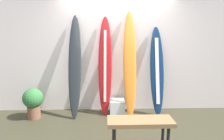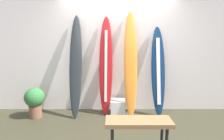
{
  "view_description": "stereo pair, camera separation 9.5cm",
  "coord_description": "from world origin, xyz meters",
  "px_view_note": "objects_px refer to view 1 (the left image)",
  "views": [
    {
      "loc": [
        -0.23,
        -2.75,
        1.58
      ],
      "look_at": [
        -0.12,
        0.95,
        0.96
      ],
      "focal_mm": 28.74,
      "sensor_mm": 36.0,
      "label": 1
    },
    {
      "loc": [
        -0.13,
        -2.75,
        1.58
      ],
      "look_at": [
        -0.12,
        0.95,
        0.96
      ],
      "focal_mm": 28.74,
      "sensor_mm": 36.0,
      "label": 2
    }
  ],
  "objects_px": {
    "potted_plant": "(33,101)",
    "bench": "(140,124)",
    "surfboard_charcoal": "(75,67)",
    "display_block_left": "(117,107)",
    "surfboard_crimson": "(105,67)",
    "surfboard_sunset": "(130,64)",
    "surfboard_navy": "(157,71)"
  },
  "relations": [
    {
      "from": "display_block_left",
      "to": "surfboard_navy",
      "type": "bearing_deg",
      "value": 1.94
    },
    {
      "from": "surfboard_sunset",
      "to": "surfboard_navy",
      "type": "distance_m",
      "value": 0.61
    },
    {
      "from": "bench",
      "to": "surfboard_crimson",
      "type": "bearing_deg",
      "value": 109.63
    },
    {
      "from": "surfboard_crimson",
      "to": "surfboard_charcoal",
      "type": "bearing_deg",
      "value": -171.53
    },
    {
      "from": "surfboard_navy",
      "to": "surfboard_charcoal",
      "type": "bearing_deg",
      "value": -177.77
    },
    {
      "from": "surfboard_charcoal",
      "to": "surfboard_sunset",
      "type": "height_order",
      "value": "surfboard_sunset"
    },
    {
      "from": "surfboard_sunset",
      "to": "potted_plant",
      "type": "relative_size",
      "value": 3.49
    },
    {
      "from": "surfboard_charcoal",
      "to": "bench",
      "type": "height_order",
      "value": "surfboard_charcoal"
    },
    {
      "from": "surfboard_charcoal",
      "to": "potted_plant",
      "type": "height_order",
      "value": "surfboard_charcoal"
    },
    {
      "from": "bench",
      "to": "display_block_left",
      "type": "bearing_deg",
      "value": 100.21
    },
    {
      "from": "surfboard_navy",
      "to": "potted_plant",
      "type": "xyz_separation_m",
      "value": [
        -2.56,
        -0.21,
        -0.56
      ]
    },
    {
      "from": "surfboard_charcoal",
      "to": "surfboard_crimson",
      "type": "xyz_separation_m",
      "value": [
        0.62,
        0.09,
        -0.02
      ]
    },
    {
      "from": "surfboard_charcoal",
      "to": "bench",
      "type": "distance_m",
      "value": 1.83
    },
    {
      "from": "potted_plant",
      "to": "surfboard_crimson",
      "type": "bearing_deg",
      "value": 9.13
    },
    {
      "from": "surfboard_crimson",
      "to": "display_block_left",
      "type": "bearing_deg",
      "value": -11.85
    },
    {
      "from": "surfboard_crimson",
      "to": "potted_plant",
      "type": "height_order",
      "value": "surfboard_crimson"
    },
    {
      "from": "surfboard_crimson",
      "to": "surfboard_sunset",
      "type": "distance_m",
      "value": 0.52
    },
    {
      "from": "surfboard_crimson",
      "to": "surfboard_navy",
      "type": "relative_size",
      "value": 1.11
    },
    {
      "from": "surfboard_charcoal",
      "to": "surfboard_sunset",
      "type": "bearing_deg",
      "value": 0.79
    },
    {
      "from": "display_block_left",
      "to": "surfboard_sunset",
      "type": "bearing_deg",
      "value": -5.04
    },
    {
      "from": "surfboard_charcoal",
      "to": "display_block_left",
      "type": "bearing_deg",
      "value": 2.5
    },
    {
      "from": "potted_plant",
      "to": "bench",
      "type": "relative_size",
      "value": 0.68
    },
    {
      "from": "surfboard_navy",
      "to": "potted_plant",
      "type": "relative_size",
      "value": 2.99
    },
    {
      "from": "surfboard_sunset",
      "to": "surfboard_crimson",
      "type": "bearing_deg",
      "value": 171.53
    },
    {
      "from": "surfboard_sunset",
      "to": "display_block_left",
      "type": "xyz_separation_m",
      "value": [
        -0.26,
        0.02,
        -0.93
      ]
    },
    {
      "from": "surfboard_sunset",
      "to": "surfboard_navy",
      "type": "height_order",
      "value": "surfboard_sunset"
    },
    {
      "from": "surfboard_crimson",
      "to": "surfboard_navy",
      "type": "distance_m",
      "value": 1.11
    },
    {
      "from": "display_block_left",
      "to": "potted_plant",
      "type": "xyz_separation_m",
      "value": [
        -1.71,
        -0.18,
        0.22
      ]
    },
    {
      "from": "surfboard_sunset",
      "to": "potted_plant",
      "type": "xyz_separation_m",
      "value": [
        -1.97,
        -0.16,
        -0.71
      ]
    },
    {
      "from": "potted_plant",
      "to": "bench",
      "type": "distance_m",
      "value": 2.28
    },
    {
      "from": "potted_plant",
      "to": "bench",
      "type": "height_order",
      "value": "potted_plant"
    },
    {
      "from": "surfboard_navy",
      "to": "display_block_left",
      "type": "bearing_deg",
      "value": -178.06
    }
  ]
}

